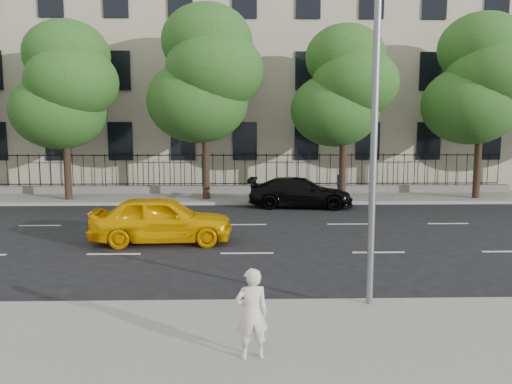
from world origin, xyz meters
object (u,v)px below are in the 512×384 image
street_light (370,60)px  yellow_taxi (162,219)px  black_sedan (300,192)px  woman_near (252,313)px

street_light → yellow_taxi: bearing=132.6°
yellow_taxi → black_sedan: 9.03m
yellow_taxi → woman_near: size_ratio=3.15×
woman_near → street_light: bearing=-140.8°
street_light → black_sedan: 13.73m
yellow_taxi → woman_near: (2.80, -8.69, 0.10)m
woman_near → yellow_taxi: bearing=-82.7°
yellow_taxi → black_sedan: bearing=-39.3°
yellow_taxi → black_sedan: yellow_taxi is taller
woman_near → black_sedan: bearing=-109.9°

